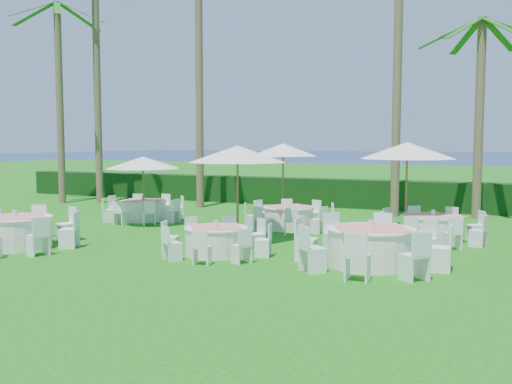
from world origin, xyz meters
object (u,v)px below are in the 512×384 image
banquet_table_b (216,240)px  umbrella_a (143,163)px  banquet_table_a (15,231)px  banquet_table_f (433,228)px  banquet_table_d (143,210)px  umbrella_d (407,151)px  banquet_table_e (289,217)px  umbrella_c (283,150)px  banquet_table_c (371,246)px  umbrella_b (237,154)px

banquet_table_b → umbrella_a: bearing=143.1°
banquet_table_a → banquet_table_f: banquet_table_a is taller
banquet_table_d → banquet_table_f: size_ratio=0.99×
banquet_table_f → umbrella_d: bearing=158.7°
banquet_table_e → umbrella_c: bearing=115.2°
banquet_table_e → banquet_table_f: size_ratio=0.96×
umbrella_a → umbrella_c: 5.30m
banquet_table_a → banquet_table_e: size_ratio=1.15×
banquet_table_d → banquet_table_f: banquet_table_f is taller
banquet_table_c → umbrella_a: umbrella_a is taller
banquet_table_c → banquet_table_f: (0.87, 3.91, -0.07)m
banquet_table_f → umbrella_d: umbrella_d is taller
banquet_table_e → banquet_table_f: bearing=-6.5°
banquet_table_b → banquet_table_d: size_ratio=0.96×
banquet_table_f → umbrella_a: (-9.28, -0.73, 1.72)m
banquet_table_b → banquet_table_e: bearing=88.4°
umbrella_a → umbrella_b: 4.56m
banquet_table_d → umbrella_b: size_ratio=1.01×
banquet_table_b → umbrella_c: 7.86m
banquet_table_e → umbrella_d: umbrella_d is taller
banquet_table_b → banquet_table_f: 6.27m
banquet_table_d → umbrella_c: 5.57m
banquet_table_b → umbrella_c: size_ratio=1.01×
banquet_table_e → umbrella_c: (-1.30, 2.76, 2.13)m
banquet_table_b → banquet_table_f: bearing=41.9°
banquet_table_d → banquet_table_e: size_ratio=1.03×
banquet_table_b → banquet_table_e: size_ratio=0.99×
banquet_table_d → umbrella_d: (9.19, 0.07, 2.16)m
banquet_table_b → banquet_table_e: 4.71m
banquet_table_a → banquet_table_c: (9.10, 1.63, 0.02)m
banquet_table_b → umbrella_c: bearing=98.9°
banquet_table_a → banquet_table_e: banquet_table_a is taller
banquet_table_f → banquet_table_e: bearing=173.5°
umbrella_b → umbrella_d: (4.20, 2.59, 0.09)m
banquet_table_c → umbrella_a: (-8.42, 3.18, 1.65)m
banquet_table_d → umbrella_c: (4.16, 3.04, 2.13)m
banquet_table_a → umbrella_d: size_ratio=1.16×
umbrella_d → umbrella_b: bearing=-148.4°
banquet_table_a → umbrella_c: size_ratio=1.18×
banquet_table_a → banquet_table_c: size_ratio=0.93×
banquet_table_a → banquet_table_e: 8.14m
banquet_table_b → banquet_table_d: (-5.33, 4.44, 0.01)m
umbrella_b → umbrella_d: size_ratio=1.02×
banquet_table_a → banquet_table_c: 9.25m
banquet_table_a → umbrella_c: bearing=64.9°
umbrella_d → umbrella_c: bearing=149.5°
banquet_table_e → umbrella_a: bearing=-165.3°
umbrella_d → banquet_table_c: bearing=-90.8°
banquet_table_a → umbrella_a: 5.14m
banquet_table_e → umbrella_a: (-4.75, -1.25, 1.73)m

